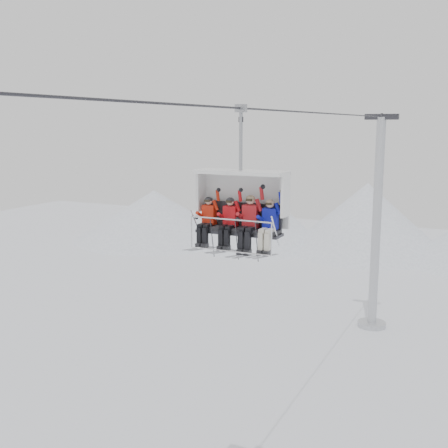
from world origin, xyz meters
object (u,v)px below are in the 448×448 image
at_px(skier_far_left, 207,220).
at_px(skier_center_left, 229,221).
at_px(lift_tower_right, 376,239).
at_px(chairlift_carrier, 242,201).
at_px(skier_far_right, 269,224).
at_px(skier_center_right, 249,221).

height_order(skier_far_left, skier_center_left, skier_center_left).
distance_m(lift_tower_right, chairlift_carrier, 21.38).
height_order(chairlift_carrier, skier_far_right, chairlift_carrier).
distance_m(skier_center_right, skier_far_right, 0.58).
relative_size(chairlift_carrier, skier_center_right, 2.34).
relative_size(chairlift_carrier, skier_far_right, 2.36).
bearing_deg(skier_far_left, skier_far_right, 0.16).
bearing_deg(skier_center_right, skier_center_left, -178.90).
distance_m(skier_center_left, skier_center_right, 0.62).
bearing_deg(skier_far_left, skier_center_left, 0.29).
distance_m(lift_tower_right, skier_far_left, 21.60).
height_order(lift_tower_right, skier_center_right, lift_tower_right).
height_order(skier_center_right, skier_far_right, skier_center_right).
bearing_deg(skier_center_right, skier_far_right, -0.99).
height_order(chairlift_carrier, skier_center_left, chairlift_carrier).
xyz_separation_m(chairlift_carrier, skier_center_left, (-0.27, -0.32, -0.54)).
height_order(skier_center_left, skier_center_right, skier_center_right).
relative_size(skier_far_left, skier_center_right, 0.99).
bearing_deg(chairlift_carrier, skier_far_left, -161.21).
xyz_separation_m(chairlift_carrier, skier_center_right, (0.35, -0.31, -0.50)).
distance_m(chairlift_carrier, skier_far_right, 1.11).
bearing_deg(skier_far_right, skier_far_left, -179.84).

